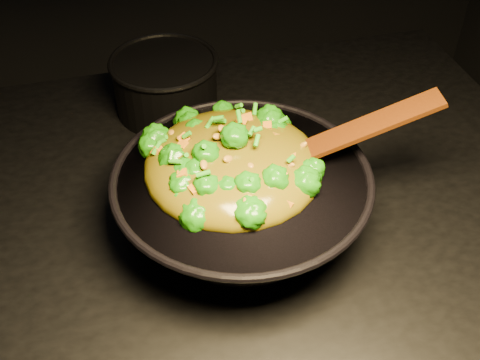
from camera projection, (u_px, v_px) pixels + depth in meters
name	position (u px, v px, depth m)	size (l,w,h in m)	color
stovetop	(227.00, 351.00, 1.30)	(1.20, 0.90, 0.90)	black
wok	(242.00, 202.00, 0.92)	(0.38, 0.38, 0.11)	black
stir_fry	(233.00, 144.00, 0.87)	(0.27, 0.27, 0.09)	#207D08
spatula	(350.00, 134.00, 0.88)	(0.28, 0.04, 0.01)	#321404
back_pot	(166.00, 84.00, 1.15)	(0.20, 0.20, 0.11)	black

